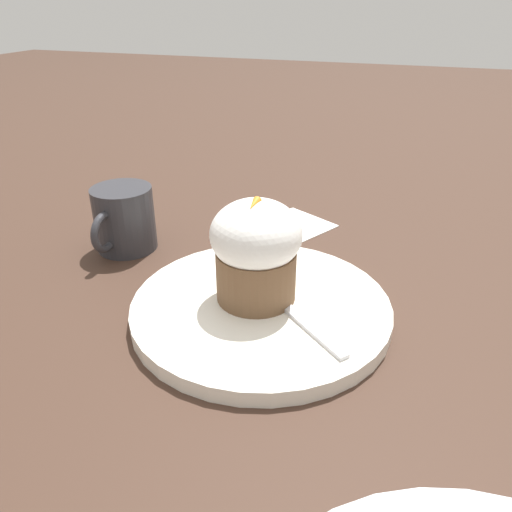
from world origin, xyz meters
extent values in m
plane|color=#3D281E|center=(0.00, 0.00, 0.00)|extent=(4.00, 4.00, 0.00)
cylinder|color=white|center=(0.00, 0.00, 0.01)|extent=(0.25, 0.25, 0.02)
cylinder|color=brown|center=(-0.01, -0.01, 0.04)|extent=(0.08, 0.08, 0.05)
ellipsoid|color=white|center=(-0.01, -0.01, 0.08)|extent=(0.09, 0.09, 0.07)
cone|color=orange|center=(0.00, -0.01, 0.12)|extent=(0.02, 0.01, 0.01)
sphere|color=green|center=(-0.01, -0.01, 0.12)|extent=(0.01, 0.01, 0.01)
cube|color=silver|center=(0.03, 0.06, 0.02)|extent=(0.07, 0.08, 0.00)
ellipsoid|color=silver|center=(-0.01, 0.01, 0.02)|extent=(0.06, 0.06, 0.01)
cylinder|color=#2D2D33|center=(-0.08, -0.20, 0.04)|extent=(0.07, 0.07, 0.08)
torus|color=#2D2D33|center=(-0.04, -0.20, 0.04)|extent=(0.05, 0.01, 0.05)
cube|color=white|center=(-0.21, -0.03, 0.00)|extent=(0.13, 0.12, 0.00)
camera|label=1|loc=(0.39, 0.13, 0.28)|focal=35.00mm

